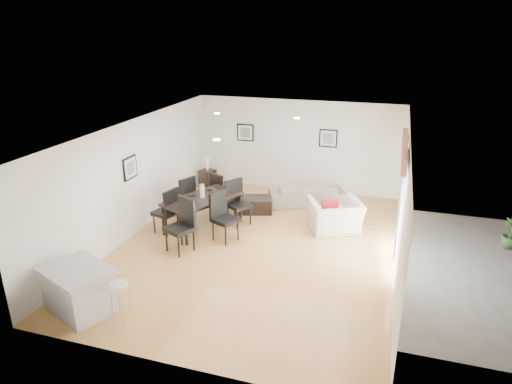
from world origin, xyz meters
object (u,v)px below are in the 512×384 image
(dining_chair_wfar, at_px, (185,195))
(dining_chair_foot, at_px, (220,190))
(dining_chair_wnear, at_px, (168,209))
(sofa, at_px, (306,194))
(side_table, at_px, (208,178))
(coffee_table, at_px, (253,205))
(kitchen_island, at_px, (79,289))
(dining_table, at_px, (203,201))
(bar_stool, at_px, (119,288))
(dining_chair_head, at_px, (183,222))
(dining_chair_enear, at_px, (222,214))
(armchair, at_px, (335,216))
(dining_chair_efar, at_px, (237,199))

(dining_chair_wfar, distance_m, dining_chair_foot, 0.99)
(dining_chair_wnear, relative_size, dining_chair_foot, 1.08)
(sofa, height_order, side_table, sofa)
(coffee_table, xyz_separation_m, side_table, (-1.94, 1.52, 0.07))
(dining_chair_wnear, xyz_separation_m, kitchen_island, (0.00, -3.31, -0.21))
(dining_table, distance_m, coffee_table, 1.67)
(sofa, xyz_separation_m, dining_table, (-2.10, -2.30, 0.42))
(dining_chair_wfar, bearing_deg, dining_table, 83.61)
(dining_chair_wnear, distance_m, bar_stool, 3.41)
(coffee_table, distance_m, bar_stool, 5.22)
(kitchen_island, xyz_separation_m, bar_stool, (0.81, 0.00, 0.17))
(dining_chair_head, xyz_separation_m, bar_stool, (0.10, -2.63, -0.08))
(dining_chair_enear, distance_m, bar_stool, 3.42)
(sofa, height_order, dining_chair_head, dining_chair_head)
(sofa, relative_size, dining_table, 0.95)
(dining_table, xyz_separation_m, kitchen_island, (-0.67, -3.81, -0.30))
(side_table, height_order, bar_stool, bar_stool)
(armchair, bearing_deg, kitchen_island, 25.16)
(armchair, relative_size, side_table, 2.24)
(dining_chair_wnear, bearing_deg, dining_chair_enear, 106.41)
(dining_table, distance_m, dining_chair_enear, 0.81)
(sofa, height_order, dining_chair_foot, dining_chair_foot)
(coffee_table, bearing_deg, sofa, 20.36)
(dining_table, bearing_deg, dining_chair_head, -64.01)
(dining_chair_wnear, height_order, dining_chair_head, dining_chair_head)
(dining_chair_wnear, xyz_separation_m, bar_stool, (0.82, -3.31, -0.04))
(dining_chair_wnear, height_order, dining_chair_wfar, dining_chair_wnear)
(dining_chair_foot, height_order, coffee_table, dining_chair_foot)
(dining_chair_head, relative_size, side_table, 2.26)
(dining_chair_foot, height_order, kitchen_island, dining_chair_foot)
(dining_chair_efar, relative_size, dining_chair_foot, 1.09)
(sofa, relative_size, dining_chair_foot, 1.95)
(dining_chair_head, xyz_separation_m, coffee_table, (0.81, 2.53, -0.47))
(dining_chair_efar, height_order, dining_chair_head, dining_chair_head)
(dining_chair_head, bearing_deg, kitchen_island, -80.28)
(sofa, relative_size, armchair, 1.71)
(dining_table, xyz_separation_m, bar_stool, (0.15, -3.81, -0.13))
(dining_chair_wnear, bearing_deg, armchair, 122.67)
(dining_chair_enear, distance_m, dining_chair_efar, 0.97)
(armchair, height_order, dining_chair_enear, dining_chair_enear)
(armchair, height_order, kitchen_island, kitchen_island)
(dining_chair_enear, relative_size, kitchen_island, 0.80)
(dining_chair_foot, distance_m, side_table, 2.00)
(dining_chair_efar, bearing_deg, dining_table, 163.13)
(dining_chair_head, bearing_deg, sofa, 84.27)
(kitchen_island, bearing_deg, sofa, 87.89)
(dining_chair_enear, distance_m, dining_chair_foot, 1.78)
(sofa, bearing_deg, side_table, -32.53)
(coffee_table, height_order, side_table, side_table)
(dining_table, bearing_deg, dining_chair_foot, 115.56)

